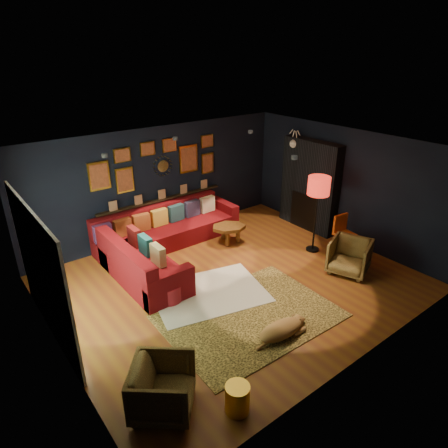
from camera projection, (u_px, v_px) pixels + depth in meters
floor at (233, 282)px, 7.79m from camera, size 6.50×6.50×0.00m
room_walls at (234, 206)px, 7.13m from camera, size 6.50×6.50×6.50m
sectional at (159, 243)px, 8.62m from camera, size 3.41×2.69×0.86m
ledge at (162, 199)px, 9.34m from camera, size 3.20×0.12×0.04m
gallery_wall at (158, 162)px, 8.99m from camera, size 3.15×0.04×1.02m
sunburst_mirror at (163, 166)px, 9.10m from camera, size 0.47×0.16×0.47m
fireplace at (309, 188)px, 9.73m from camera, size 0.31×1.60×2.20m
deer_head at (298, 143)px, 9.69m from camera, size 0.50×0.28×0.45m
sliding_door at (42, 274)px, 5.98m from camera, size 0.06×2.80×2.20m
ceiling_spots at (207, 145)px, 7.31m from camera, size 3.30×2.50×0.06m
shag_rug at (209, 293)px, 7.42m from camera, size 2.32×1.91×0.03m
leopard_rug at (250, 316)px, 6.81m from camera, size 2.92×2.12×0.02m
coffee_table at (229, 229)px, 9.20m from camera, size 0.97×0.86×0.40m
pouf at (169, 292)px, 7.16m from camera, size 0.47×0.47×0.31m
armchair_left at (163, 386)px, 4.94m from camera, size 1.02×1.02×0.77m
armchair_right at (350, 255)px, 7.99m from camera, size 0.94×0.96×0.77m
gold_stool at (237, 398)px, 4.99m from camera, size 0.32×0.32×0.40m
orange_chair at (343, 230)px, 8.81m from camera, size 0.43×0.43×0.83m
floor_lamp at (319, 189)px, 8.40m from camera, size 0.47×0.47×1.72m
dog at (281, 327)px, 6.25m from camera, size 1.14×0.60×0.35m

